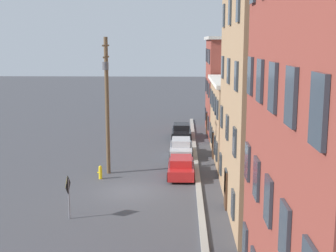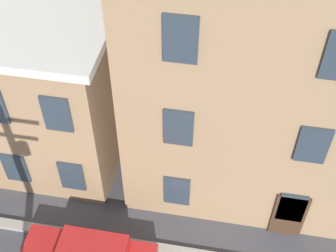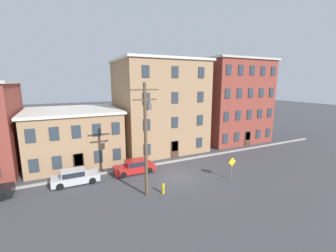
{
  "view_description": "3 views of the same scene",
  "coord_description": "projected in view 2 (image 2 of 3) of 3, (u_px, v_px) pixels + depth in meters",
  "views": [
    {
      "loc": [
        28.87,
        3.44,
        9.54
      ],
      "look_at": [
        -1.65,
        2.46,
        4.0
      ],
      "focal_mm": 50.0,
      "sensor_mm": 36.0,
      "label": 1
    },
    {
      "loc": [
        0.29,
        -3.4,
        14.8
      ],
      "look_at": [
        -1.22,
        5.1,
        5.69
      ],
      "focal_mm": 50.0,
      "sensor_mm": 36.0,
      "label": 2
    },
    {
      "loc": [
        -10.52,
        -19.35,
        9.85
      ],
      "look_at": [
        1.01,
        4.28,
        4.72
      ],
      "focal_mm": 24.0,
      "sensor_mm": 36.0,
      "label": 3
    }
  ],
  "objects": [
    {
      "name": "apartment_midblock",
      "position": [
        7.0,
        38.0,
        19.33
      ],
      "size": [
        11.08,
        10.75,
        6.52
      ],
      "color": "#9E7A56",
      "rests_on": "ground_plane"
    }
  ]
}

